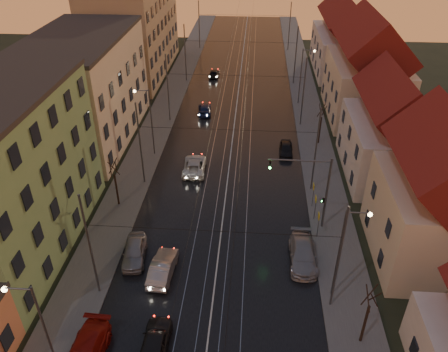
% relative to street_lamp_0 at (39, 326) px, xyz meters
% --- Properties ---
extents(road, '(16.00, 120.00, 0.04)m').
position_rel_street_lamp_0_xyz_m(road, '(9.10, 38.00, -4.87)').
color(road, black).
rests_on(road, ground).
extents(sidewalk_left, '(4.00, 120.00, 0.15)m').
position_rel_street_lamp_0_xyz_m(sidewalk_left, '(-0.90, 38.00, -4.81)').
color(sidewalk_left, '#4C4C4C').
rests_on(sidewalk_left, ground).
extents(sidewalk_right, '(4.00, 120.00, 0.15)m').
position_rel_street_lamp_0_xyz_m(sidewalk_right, '(19.10, 38.00, -4.81)').
color(sidewalk_right, '#4C4C4C').
rests_on(sidewalk_right, ground).
extents(tram_rail_0, '(0.06, 120.00, 0.03)m').
position_rel_street_lamp_0_xyz_m(tram_rail_0, '(6.90, 38.00, -4.83)').
color(tram_rail_0, gray).
rests_on(tram_rail_0, road).
extents(tram_rail_1, '(0.06, 120.00, 0.03)m').
position_rel_street_lamp_0_xyz_m(tram_rail_1, '(8.33, 38.00, -4.83)').
color(tram_rail_1, gray).
rests_on(tram_rail_1, road).
extents(tram_rail_2, '(0.06, 120.00, 0.03)m').
position_rel_street_lamp_0_xyz_m(tram_rail_2, '(9.87, 38.00, -4.83)').
color(tram_rail_2, gray).
rests_on(tram_rail_2, road).
extents(tram_rail_3, '(0.06, 120.00, 0.03)m').
position_rel_street_lamp_0_xyz_m(tram_rail_3, '(11.30, 38.00, -4.83)').
color(tram_rail_3, gray).
rests_on(tram_rail_3, road).
extents(apartment_left_2, '(10.00, 20.00, 12.00)m').
position_rel_street_lamp_0_xyz_m(apartment_left_2, '(-8.40, 32.00, 1.11)').
color(apartment_left_2, beige).
rests_on(apartment_left_2, ground).
extents(apartment_left_3, '(10.00, 24.00, 14.00)m').
position_rel_street_lamp_0_xyz_m(apartment_left_3, '(-8.40, 56.00, 2.11)').
color(apartment_left_3, '#9C8964').
rests_on(apartment_left_3, ground).
extents(house_right_1, '(8.67, 10.20, 10.80)m').
position_rel_street_lamp_0_xyz_m(house_right_1, '(26.10, 13.00, 0.56)').
color(house_right_1, beige).
rests_on(house_right_1, ground).
extents(house_right_2, '(9.18, 12.24, 9.20)m').
position_rel_street_lamp_0_xyz_m(house_right_2, '(26.10, 26.00, -0.24)').
color(house_right_2, beige).
rests_on(house_right_2, ground).
extents(house_right_3, '(9.18, 14.28, 11.50)m').
position_rel_street_lamp_0_xyz_m(house_right_3, '(26.10, 41.00, 0.92)').
color(house_right_3, beige).
rests_on(house_right_3, ground).
extents(house_right_4, '(9.18, 16.32, 10.00)m').
position_rel_street_lamp_0_xyz_m(house_right_4, '(26.10, 59.00, 0.16)').
color(house_right_4, beige).
rests_on(house_right_4, ground).
extents(catenary_pole_l_1, '(0.16, 0.16, 9.00)m').
position_rel_street_lamp_0_xyz_m(catenary_pole_l_1, '(0.50, 7.00, -0.39)').
color(catenary_pole_l_1, '#595B60').
rests_on(catenary_pole_l_1, ground).
extents(catenary_pole_r_1, '(0.16, 0.16, 9.00)m').
position_rel_street_lamp_0_xyz_m(catenary_pole_r_1, '(17.70, 7.00, -0.39)').
color(catenary_pole_r_1, '#595B60').
rests_on(catenary_pole_r_1, ground).
extents(catenary_pole_l_2, '(0.16, 0.16, 9.00)m').
position_rel_street_lamp_0_xyz_m(catenary_pole_l_2, '(0.50, 22.00, -0.39)').
color(catenary_pole_l_2, '#595B60').
rests_on(catenary_pole_l_2, ground).
extents(catenary_pole_r_2, '(0.16, 0.16, 9.00)m').
position_rel_street_lamp_0_xyz_m(catenary_pole_r_2, '(17.70, 22.00, -0.39)').
color(catenary_pole_r_2, '#595B60').
rests_on(catenary_pole_r_2, ground).
extents(catenary_pole_l_3, '(0.16, 0.16, 9.00)m').
position_rel_street_lamp_0_xyz_m(catenary_pole_l_3, '(0.50, 37.00, -0.39)').
color(catenary_pole_l_3, '#595B60').
rests_on(catenary_pole_l_3, ground).
extents(catenary_pole_r_3, '(0.16, 0.16, 9.00)m').
position_rel_street_lamp_0_xyz_m(catenary_pole_r_3, '(17.70, 37.00, -0.39)').
color(catenary_pole_r_3, '#595B60').
rests_on(catenary_pole_r_3, ground).
extents(catenary_pole_l_4, '(0.16, 0.16, 9.00)m').
position_rel_street_lamp_0_xyz_m(catenary_pole_l_4, '(0.50, 52.00, -0.39)').
color(catenary_pole_l_4, '#595B60').
rests_on(catenary_pole_l_4, ground).
extents(catenary_pole_r_4, '(0.16, 0.16, 9.00)m').
position_rel_street_lamp_0_xyz_m(catenary_pole_r_4, '(17.70, 52.00, -0.39)').
color(catenary_pole_r_4, '#595B60').
rests_on(catenary_pole_r_4, ground).
extents(catenary_pole_l_5, '(0.16, 0.16, 9.00)m').
position_rel_street_lamp_0_xyz_m(catenary_pole_l_5, '(0.50, 70.00, -0.39)').
color(catenary_pole_l_5, '#595B60').
rests_on(catenary_pole_l_5, ground).
extents(catenary_pole_r_5, '(0.16, 0.16, 9.00)m').
position_rel_street_lamp_0_xyz_m(catenary_pole_r_5, '(17.70, 70.00, -0.39)').
color(catenary_pole_r_5, '#595B60').
rests_on(catenary_pole_r_5, ground).
extents(street_lamp_0, '(1.75, 0.32, 8.00)m').
position_rel_street_lamp_0_xyz_m(street_lamp_0, '(0.00, 0.00, 0.00)').
color(street_lamp_0, '#595B60').
rests_on(street_lamp_0, ground).
extents(street_lamp_1, '(1.75, 0.32, 8.00)m').
position_rel_street_lamp_0_xyz_m(street_lamp_1, '(18.21, 8.00, 0.00)').
color(street_lamp_1, '#595B60').
rests_on(street_lamp_1, ground).
extents(street_lamp_2, '(1.75, 0.32, 8.00)m').
position_rel_street_lamp_0_xyz_m(street_lamp_2, '(0.00, 28.00, 0.00)').
color(street_lamp_2, '#595B60').
rests_on(street_lamp_2, ground).
extents(street_lamp_3, '(1.75, 0.32, 8.00)m').
position_rel_street_lamp_0_xyz_m(street_lamp_3, '(18.21, 44.00, 0.00)').
color(street_lamp_3, '#595B60').
rests_on(street_lamp_3, ground).
extents(traffic_light_mast, '(5.30, 0.32, 7.20)m').
position_rel_street_lamp_0_xyz_m(traffic_light_mast, '(17.10, 16.00, -0.29)').
color(traffic_light_mast, '#595B60').
rests_on(traffic_light_mast, ground).
extents(bare_tree_0, '(1.09, 1.09, 5.11)m').
position_rel_street_lamp_0_xyz_m(bare_tree_0, '(-1.09, 18.00, -2.40)').
color(bare_tree_0, black).
rests_on(bare_tree_0, ground).
extents(bare_tree_1, '(1.09, 1.09, 5.11)m').
position_rel_street_lamp_0_xyz_m(bare_tree_1, '(19.31, 4.00, -2.40)').
color(bare_tree_1, black).
rests_on(bare_tree_1, ground).
extents(bare_tree_2, '(1.09, 1.09, 5.11)m').
position_rel_street_lamp_0_xyz_m(bare_tree_2, '(19.51, 32.00, -2.40)').
color(bare_tree_2, black).
rests_on(bare_tree_2, ground).
extents(driving_car_0, '(1.82, 4.46, 1.51)m').
position_rel_street_lamp_0_xyz_m(driving_car_0, '(5.76, 2.33, -4.13)').
color(driving_car_0, black).
rests_on(driving_car_0, ground).
extents(driving_car_1, '(1.85, 4.66, 1.51)m').
position_rel_street_lamp_0_xyz_m(driving_car_1, '(4.95, 9.18, -4.13)').
color(driving_car_1, '#949499').
rests_on(driving_car_1, ground).
extents(driving_car_2, '(2.47, 5.08, 1.39)m').
position_rel_street_lamp_0_xyz_m(driving_car_2, '(5.42, 24.73, -4.19)').
color(driving_car_2, '#BBBBBB').
rests_on(driving_car_2, ground).
extents(driving_car_3, '(2.15, 4.39, 1.23)m').
position_rel_street_lamp_0_xyz_m(driving_car_3, '(4.83, 39.71, -4.27)').
color(driving_car_3, '#151F41').
rests_on(driving_car_3, ground).
extents(driving_car_4, '(1.62, 3.74, 1.25)m').
position_rel_street_lamp_0_xyz_m(driving_car_4, '(4.79, 54.25, -4.26)').
color(driving_car_4, black).
rests_on(driving_car_4, ground).
extents(parked_left_3, '(2.31, 4.57, 1.49)m').
position_rel_street_lamp_0_xyz_m(parked_left_3, '(2.28, 10.82, -4.14)').
color(parked_left_3, gray).
rests_on(parked_left_3, ground).
extents(parked_right_1, '(2.14, 5.22, 1.51)m').
position_rel_street_lamp_0_xyz_m(parked_right_1, '(16.01, 11.51, -4.13)').
color(parked_right_1, '#959499').
rests_on(parked_right_1, ground).
extents(parked_right_2, '(1.63, 3.81, 1.28)m').
position_rel_street_lamp_0_xyz_m(parked_right_2, '(15.48, 29.24, -4.24)').
color(parked_right_2, black).
rests_on(parked_right_2, ground).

